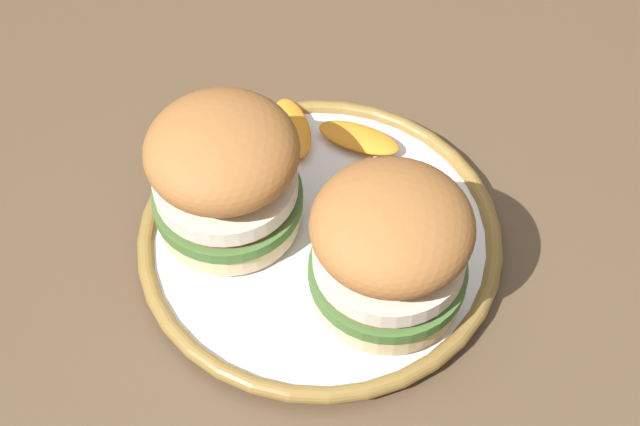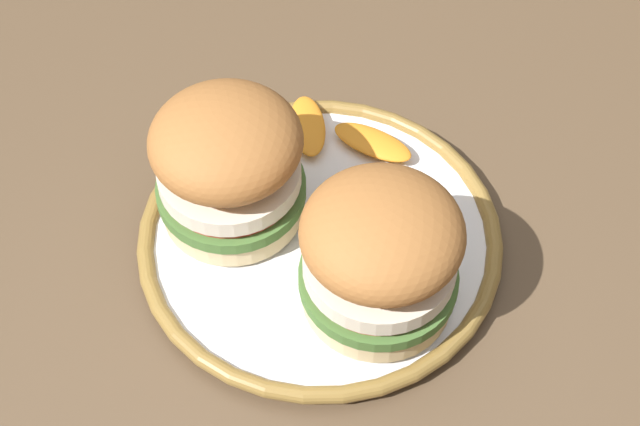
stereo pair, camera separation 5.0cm
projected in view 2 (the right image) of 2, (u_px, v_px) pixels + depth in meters
dining_table at (242, 381)px, 0.73m from camera, size 1.47×1.02×0.77m
dinner_plate at (320, 238)px, 0.69m from camera, size 0.26×0.26×0.02m
sandwich_half_left at (380, 254)px, 0.61m from camera, size 0.14×0.14×0.10m
sandwich_half_right at (228, 164)px, 0.66m from camera, size 0.14×0.14×0.10m
orange_peel_curled at (384, 194)px, 0.70m from camera, size 0.07×0.07×0.01m
orange_peel_strip_long at (308, 126)px, 0.74m from camera, size 0.07×0.04×0.01m
orange_peel_strip_short at (373, 142)px, 0.73m from camera, size 0.05×0.07×0.01m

